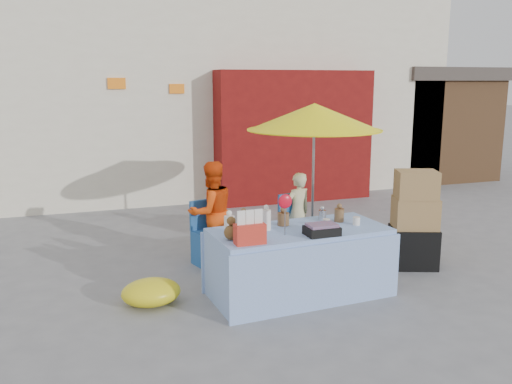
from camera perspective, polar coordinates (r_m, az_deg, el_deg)
name	(u,v)px	position (r m, az deg, el deg)	size (l,w,h in m)	color
ground	(263,283)	(6.62, 0.70, -9.58)	(80.00, 80.00, 0.00)	slate
backdrop	(177,51)	(13.59, -8.35, 14.49)	(14.00, 8.00, 7.80)	silver
market_table	(299,261)	(6.17, 4.51, -7.28)	(2.08, 1.06, 1.22)	#99B3F4
chair_left	(214,246)	(7.21, -4.42, -5.67)	(0.59, 0.58, 0.85)	#215497
chair_right	(301,237)	(7.61, 4.74, -4.74)	(0.59, 0.58, 0.85)	#215497
vendor_orange	(211,212)	(7.23, -4.72, -2.13)	(0.66, 0.52, 1.36)	#EC440C
vendor_beige	(298,213)	(7.65, 4.40, -2.19)	(0.42, 0.27, 1.15)	beige
umbrella	(314,117)	(7.71, 6.16, 7.81)	(1.90, 1.90, 2.09)	gray
box_stack	(414,223)	(7.32, 16.34, -3.14)	(0.71, 0.65, 1.28)	black
tarp_bundle	(151,292)	(6.08, -10.98, -10.32)	(0.64, 0.51, 0.29)	yellow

